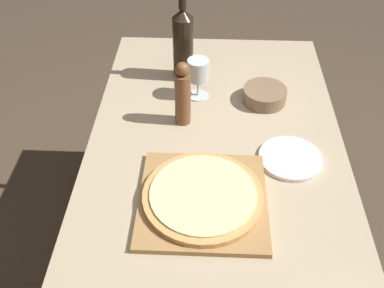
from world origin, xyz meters
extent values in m
plane|color=#4C3D2D|center=(0.00, 0.00, 0.00)|extent=(12.00, 12.00, 0.00)
cube|color=tan|center=(0.00, 0.00, 0.75)|extent=(0.85, 1.57, 0.03)
cylinder|color=brown|center=(-0.37, 0.72, 0.37)|extent=(0.06, 0.06, 0.74)
cylinder|color=brown|center=(0.37, 0.72, 0.37)|extent=(0.06, 0.06, 0.74)
cube|color=#A87A47|center=(-0.04, -0.17, 0.77)|extent=(0.37, 0.37, 0.02)
cylinder|color=tan|center=(-0.04, -0.17, 0.79)|extent=(0.35, 0.35, 0.02)
cylinder|color=beige|center=(-0.04, -0.17, 0.80)|extent=(0.31, 0.31, 0.01)
cylinder|color=black|center=(-0.13, 0.48, 0.89)|extent=(0.08, 0.08, 0.25)
cone|color=black|center=(-0.13, 0.48, 1.03)|extent=(0.08, 0.08, 0.04)
cylinder|color=brown|center=(-0.12, 0.20, 0.86)|extent=(0.05, 0.05, 0.19)
sphere|color=brown|center=(-0.12, 0.20, 0.98)|extent=(0.05, 0.05, 0.05)
cylinder|color=silver|center=(-0.07, 0.35, 0.77)|extent=(0.08, 0.08, 0.00)
cylinder|color=silver|center=(-0.07, 0.35, 0.81)|extent=(0.01, 0.01, 0.07)
cylinder|color=silver|center=(-0.07, 0.35, 0.88)|extent=(0.08, 0.08, 0.08)
cylinder|color=#84664C|center=(0.18, 0.33, 0.79)|extent=(0.16, 0.16, 0.05)
cylinder|color=silver|center=(0.24, 0.02, 0.77)|extent=(0.20, 0.20, 0.01)
camera|label=1|loc=(-0.03, -1.02, 1.77)|focal=42.00mm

